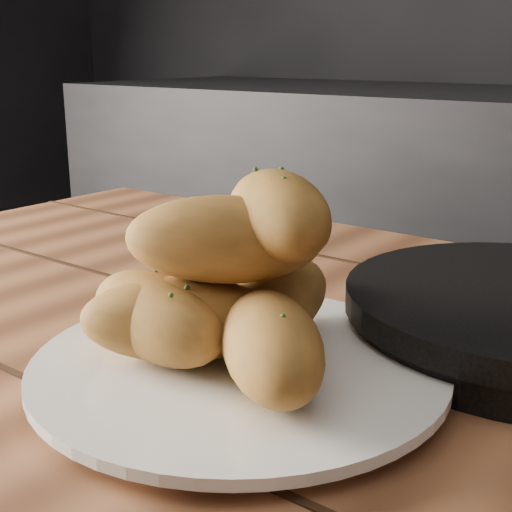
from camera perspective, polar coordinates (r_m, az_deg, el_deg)
The scene contains 2 objects.
plate at distance 0.52m, azimuth -1.37°, elevation -9.07°, with size 0.30×0.30×0.02m.
bread_rolls at distance 0.50m, azimuth -2.18°, elevation -2.71°, with size 0.24×0.21×0.13m.
Camera 1 is at (0.07, 0.27, 0.98)m, focal length 50.00 mm.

